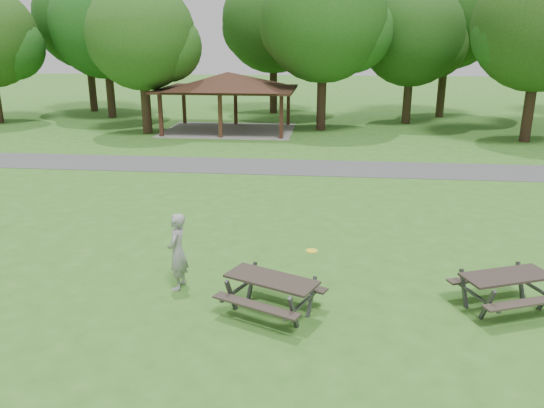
{
  "coord_description": "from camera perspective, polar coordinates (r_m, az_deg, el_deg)",
  "views": [
    {
      "loc": [
        2.53,
        -10.25,
        5.78
      ],
      "look_at": [
        1.0,
        4.0,
        1.3
      ],
      "focal_mm": 35.0,
      "sensor_mm": 36.0,
      "label": 1
    }
  ],
  "objects": [
    {
      "name": "pavilion",
      "position": [
        34.97,
        -4.77,
        12.84
      ],
      "size": [
        8.6,
        7.01,
        3.76
      ],
      "color": "#341A12",
      "rests_on": "ground"
    },
    {
      "name": "frisbee_in_flight",
      "position": [
        12.03,
        4.3,
        -5.04
      ],
      "size": [
        0.34,
        0.34,
        0.02
      ],
      "color": "yellow",
      "rests_on": "ground"
    },
    {
      "name": "tree_row_f",
      "position": [
        39.17,
        14.94,
        16.89
      ],
      "size": [
        7.35,
        7.0,
        9.55
      ],
      "color": "black",
      "rests_on": "ground"
    },
    {
      "name": "picnic_table_far",
      "position": [
        12.89,
        23.86,
        -7.78
      ],
      "size": [
        2.41,
        2.19,
        0.85
      ],
      "color": "black",
      "rests_on": "ground"
    },
    {
      "name": "frisbee_thrower",
      "position": [
        12.84,
        -10.14,
        -5.06
      ],
      "size": [
        0.49,
        0.71,
        1.89
      ],
      "primitive_type": "imported",
      "rotation": [
        0.0,
        0.0,
        -1.63
      ],
      "color": "gray",
      "rests_on": "ground"
    },
    {
      "name": "tree_deep_a",
      "position": [
        47.0,
        -19.28,
        18.09
      ],
      "size": [
        8.4,
        8.0,
        11.38
      ],
      "color": "black",
      "rests_on": "ground"
    },
    {
      "name": "tree_row_d",
      "position": [
        34.72,
        -13.72,
        16.87
      ],
      "size": [
        6.93,
        6.6,
        9.27
      ],
      "color": "#2F2014",
      "rests_on": "ground"
    },
    {
      "name": "tree_row_c",
      "position": [
        42.58,
        -17.41,
        17.63
      ],
      "size": [
        8.19,
        7.8,
        10.67
      ],
      "color": "black",
      "rests_on": "ground"
    },
    {
      "name": "tree_deep_b",
      "position": [
        43.52,
        0.3,
        18.81
      ],
      "size": [
        8.4,
        8.0,
        11.13
      ],
      "color": "black",
      "rests_on": "ground"
    },
    {
      "name": "tree_row_g",
      "position": [
        34.29,
        27.03,
        16.48
      ],
      "size": [
        7.77,
        7.4,
        10.25
      ],
      "color": "black",
      "rests_on": "ground"
    },
    {
      "name": "tree_deep_c",
      "position": [
        43.17,
        18.6,
        18.72
      ],
      "size": [
        8.82,
        8.4,
        11.9
      ],
      "color": "#312316",
      "rests_on": "ground"
    },
    {
      "name": "asphalt_path",
      "position": [
        25.06,
        0.17,
        4.04
      ],
      "size": [
        120.0,
        3.2,
        0.02
      ],
      "primitive_type": "cube",
      "color": "#454648",
      "rests_on": "ground"
    },
    {
      "name": "ground",
      "position": [
        12.04,
        -6.92,
        -11.48
      ],
      "size": [
        160.0,
        160.0,
        0.0
      ],
      "primitive_type": "plane",
      "color": "#316A1E",
      "rests_on": "ground"
    },
    {
      "name": "tree_row_e",
      "position": [
        35.29,
        5.74,
        18.9
      ],
      "size": [
        8.4,
        8.0,
        11.02
      ],
      "color": "black",
      "rests_on": "ground"
    },
    {
      "name": "picnic_table_middle",
      "position": [
        11.63,
        -0.07,
        -8.86
      ],
      "size": [
        2.49,
        2.29,
        0.87
      ],
      "color": "#2A241F",
      "rests_on": "ground"
    }
  ]
}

